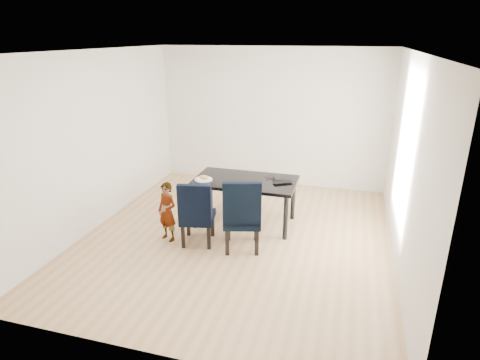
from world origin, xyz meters
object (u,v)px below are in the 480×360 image
(dining_table, at_px, (245,202))
(chair_right, at_px, (242,213))
(child, at_px, (167,212))
(laptop, at_px, (282,181))
(plate, at_px, (203,179))
(chair_left, at_px, (198,212))

(dining_table, xyz_separation_m, chair_right, (0.17, -0.78, 0.16))
(child, bearing_deg, dining_table, 61.64)
(laptop, bearing_deg, plate, -20.98)
(chair_left, height_order, plate, chair_left)
(chair_left, relative_size, chair_right, 0.91)
(child, distance_m, plate, 0.80)
(chair_right, xyz_separation_m, laptop, (0.41, 0.82, 0.22))
(chair_left, xyz_separation_m, child, (-0.46, -0.05, -0.04))
(dining_table, height_order, chair_right, chair_right)
(chair_left, relative_size, plate, 3.48)
(chair_right, xyz_separation_m, child, (-1.12, -0.07, -0.09))
(plate, height_order, laptop, laptop)
(chair_left, distance_m, chair_right, 0.67)
(chair_left, relative_size, child, 1.08)
(dining_table, distance_m, child, 1.28)
(chair_right, relative_size, laptop, 3.52)
(dining_table, distance_m, laptop, 0.69)
(dining_table, xyz_separation_m, child, (-0.96, -0.85, 0.07))
(dining_table, relative_size, chair_right, 1.49)
(dining_table, relative_size, child, 1.78)
(chair_right, bearing_deg, laptop, 48.68)
(chair_right, distance_m, plate, 1.01)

